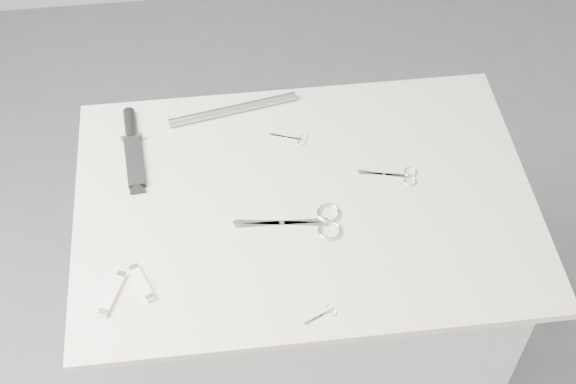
{
  "coord_description": "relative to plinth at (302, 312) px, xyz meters",
  "views": [
    {
      "loc": [
        -0.17,
        -1.09,
        2.27
      ],
      "look_at": [
        -0.03,
        0.02,
        0.92
      ],
      "focal_mm": 50.0,
      "sensor_mm": 36.0,
      "label": 1
    }
  ],
  "objects": [
    {
      "name": "large_shears",
      "position": [
        0.01,
        -0.07,
        0.47
      ],
      "size": [
        0.23,
        0.1,
        0.01
      ],
      "rotation": [
        0.0,
        0.0,
        -0.09
      ],
      "color": "white",
      "rests_on": "display_board"
    },
    {
      "name": "sheathed_knife",
      "position": [
        -0.37,
        0.2,
        0.48
      ],
      "size": [
        0.06,
        0.24,
        0.03
      ],
      "rotation": [
        0.0,
        0.0,
        1.66
      ],
      "color": "black",
      "rests_on": "display_board"
    },
    {
      "name": "pocket_knife_b",
      "position": [
        -0.35,
        -0.18,
        0.48
      ],
      "size": [
        0.06,
        0.09,
        0.01
      ],
      "rotation": [
        0.0,
        0.0,
        1.98
      ],
      "color": "white",
      "rests_on": "display_board"
    },
    {
      "name": "embroidery_scissors_b",
      "position": [
        -0.0,
        0.18,
        0.47
      ],
      "size": [
        0.09,
        0.05,
        0.0
      ],
      "rotation": [
        0.0,
        0.0,
        -0.34
      ],
      "color": "white",
      "rests_on": "display_board"
    },
    {
      "name": "plinth",
      "position": [
        0.0,
        0.0,
        0.0
      ],
      "size": [
        0.9,
        0.6,
        0.9
      ],
      "primitive_type": "cube",
      "color": "beige",
      "rests_on": "ground"
    },
    {
      "name": "tiny_scissors",
      "position": [
        -0.0,
        -0.29,
        0.47
      ],
      "size": [
        0.07,
        0.04,
        0.0
      ],
      "rotation": [
        0.0,
        0.0,
        0.42
      ],
      "color": "white",
      "rests_on": "display_board"
    },
    {
      "name": "metal_rail",
      "position": [
        -0.14,
        0.29,
        0.48
      ],
      "size": [
        0.31,
        0.08,
        0.02
      ],
      "primitive_type": "cylinder",
      "rotation": [
        0.0,
        1.57,
        0.19
      ],
      "color": "gray",
      "rests_on": "display_board"
    },
    {
      "name": "display_board",
      "position": [
        0.0,
        0.0,
        0.46
      ],
      "size": [
        1.0,
        0.7,
        0.02
      ],
      "primitive_type": "cube",
      "color": "beige",
      "rests_on": "plinth"
    },
    {
      "name": "embroidery_scissors_a",
      "position": [
        0.22,
        0.04,
        0.47
      ],
      "size": [
        0.13,
        0.06,
        0.0
      ],
      "rotation": [
        0.0,
        0.0,
        -0.23
      ],
      "color": "white",
      "rests_on": "display_board"
    },
    {
      "name": "pocket_knife_a",
      "position": [
        -0.41,
        -0.2,
        0.48
      ],
      "size": [
        0.06,
        0.1,
        0.01
      ],
      "rotation": [
        0.0,
        0.0,
        1.19
      ],
      "color": "white",
      "rests_on": "display_board"
    }
  ]
}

